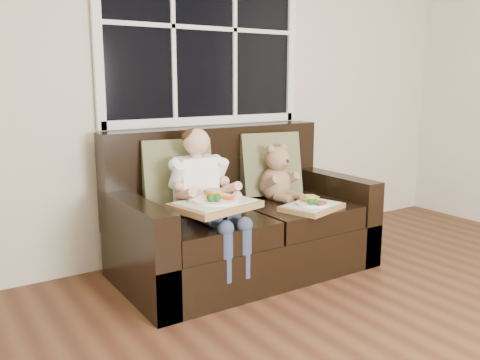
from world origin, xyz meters
TOP-DOWN VIEW (x-y plane):
  - window_back at (-0.23, 2.48)m, footprint 1.62×0.04m
  - loveseat at (-0.23, 2.02)m, footprint 1.70×0.92m
  - pillow_left at (-0.62, 2.17)m, footprint 0.49×0.29m
  - pillow_right at (0.14, 2.17)m, footprint 0.49×0.29m
  - child at (-0.57, 1.90)m, footprint 0.37×0.59m
  - teddy_bear at (0.09, 2.03)m, footprint 0.26×0.32m
  - tray_left at (-0.60, 1.70)m, footprint 0.53×0.45m
  - tray_right at (0.10, 1.65)m, footprint 0.45×0.39m

SIDE VIEW (x-z plane):
  - loveseat at x=-0.23m, z-range -0.17..0.79m
  - tray_right at x=0.10m, z-range 0.43..0.52m
  - tray_left at x=-0.60m, z-range 0.52..0.63m
  - teddy_bear at x=0.09m, z-range 0.41..0.82m
  - child at x=-0.57m, z-range 0.22..1.06m
  - pillow_right at x=0.14m, z-range 0.44..0.91m
  - pillow_left at x=-0.62m, z-range 0.44..0.91m
  - window_back at x=-0.23m, z-range 0.96..2.33m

